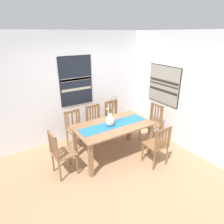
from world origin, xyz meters
The scene contains 14 objects.
ground_plane centered at (0.00, 0.00, -0.01)m, with size 6.40×6.40×0.03m, color #A37F5B.
wall_back centered at (0.00, 1.86, 1.35)m, with size 6.40×0.12×2.70m, color silver.
wall_side centered at (1.86, 0.00, 1.35)m, with size 0.12×6.40×2.70m, color silver.
dining_table centered at (0.18, 0.51, 0.66)m, with size 1.68×0.94×0.77m.
table_runner centered at (0.18, 0.51, 0.78)m, with size 1.55×0.36×0.01m, color #236B93.
centerpiece_vase centered at (0.08, 0.48, 0.91)m, with size 0.25×0.25×0.69m.
chair_0 centered at (0.76, -0.29, 0.49)m, with size 0.43×0.43×0.92m.
chair_1 centered at (-1.03, 0.49, 0.50)m, with size 0.44×0.44×0.94m.
chair_2 centered at (0.74, 1.34, 0.50)m, with size 0.43×0.43×0.95m.
chair_3 centered at (1.39, 0.53, 0.51)m, with size 0.44×0.44×0.98m.
chair_4 centered at (-0.38, 1.34, 0.48)m, with size 0.45×0.45×0.90m.
chair_5 centered at (0.17, 1.33, 0.50)m, with size 0.42×0.42×0.94m.
painting_on_back_wall centered at (-0.09, 1.79, 1.52)m, with size 0.85×0.05×1.23m.
painting_on_side_wall centered at (1.79, 0.63, 1.41)m, with size 0.05×0.99×0.97m.
Camera 1 is at (-1.92, -2.72, 2.64)m, focal length 31.31 mm.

